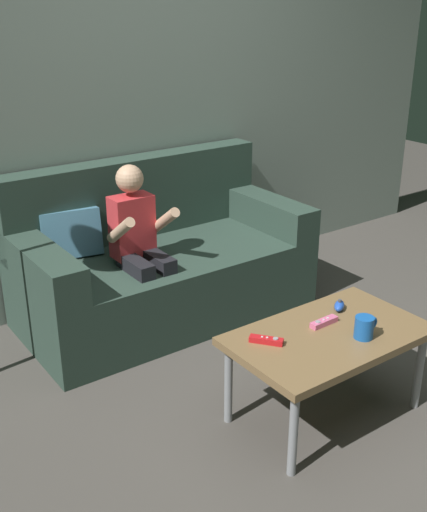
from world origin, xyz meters
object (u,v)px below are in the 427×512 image
at_px(person_seated_on_couch, 141,243).
at_px(game_remote_red_far_corner, 266,340).
at_px(couch, 159,263).
at_px(game_remote_pink_near_edge, 324,322).
at_px(coffee_mug, 364,327).
at_px(nunchuk_blue, 339,306).
at_px(coffee_table, 328,341).

relative_size(person_seated_on_couch, game_remote_red_far_corner, 7.04).
xyz_separation_m(couch, game_remote_pink_near_edge, (0.10, -1.22, 0.12)).
xyz_separation_m(game_remote_pink_near_edge, coffee_mug, (0.06, -0.18, 0.04)).
xyz_separation_m(nunchuk_blue, coffee_mug, (-0.10, -0.24, 0.03)).
height_order(game_remote_red_far_corner, coffee_mug, coffee_mug).
height_order(game_remote_pink_near_edge, coffee_mug, coffee_mug).
relative_size(coffee_table, nunchuk_blue, 8.62).
bearing_deg(game_remote_pink_near_edge, nunchuk_blue, 20.95).
relative_size(couch, game_remote_pink_near_edge, 11.56).
bearing_deg(game_remote_pink_near_edge, coffee_table, -116.50).
bearing_deg(couch, nunchuk_blue, -77.62).
height_order(nunchuk_blue, coffee_mug, coffee_mug).
relative_size(couch, nunchuk_blue, 16.49).
bearing_deg(couch, person_seated_on_couch, -139.56).
xyz_separation_m(game_remote_pink_near_edge, nunchuk_blue, (0.16, 0.06, 0.01)).
relative_size(person_seated_on_couch, nunchuk_blue, 9.46).
distance_m(coffee_table, game_remote_red_far_corner, 0.29).
bearing_deg(coffee_mug, person_seated_on_couch, 106.97).
bearing_deg(nunchuk_blue, game_remote_pink_near_edge, -159.05).
height_order(couch, coffee_mug, couch).
bearing_deg(coffee_table, couch, 93.00).
relative_size(game_remote_pink_near_edge, game_remote_red_far_corner, 1.06).
bearing_deg(couch, coffee_table, -87.00).
distance_m(person_seated_on_couch, game_remote_pink_near_edge, 1.09).
distance_m(couch, nunchuk_blue, 1.20).
xyz_separation_m(coffee_table, nunchuk_blue, (0.19, 0.12, 0.06)).
xyz_separation_m(couch, coffee_table, (0.07, -1.28, 0.07)).
relative_size(couch, person_seated_on_couch, 1.74).
xyz_separation_m(couch, game_remote_red_far_corner, (-0.20, -1.19, 0.12)).
height_order(couch, person_seated_on_couch, person_seated_on_couch).
distance_m(coffee_table, coffee_mug, 0.17).
relative_size(coffee_table, game_remote_pink_near_edge, 6.05).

